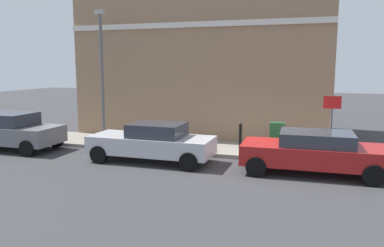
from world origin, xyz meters
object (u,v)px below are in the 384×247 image
utility_cabinet (277,138)px  street_sign (331,118)px  car_silver (153,142)px  car_grey (9,131)px  car_red (313,151)px  bollard_near_cabinet (240,135)px  lamppost (102,70)px

utility_cabinet → street_sign: (-0.73, -1.91, 0.98)m
utility_cabinet → street_sign: bearing=-110.9°
utility_cabinet → car_silver: bearing=119.6°
car_grey → utility_cabinet: 11.02m
car_silver → car_grey: bearing=-0.8°
car_red → bollard_near_cabinet: size_ratio=4.35×
car_silver → car_grey: car_grey is taller
lamppost → car_grey: bearing=127.6°
bollard_near_cabinet → car_silver: bearing=132.2°
car_grey → bollard_near_cabinet: bearing=-166.3°
car_silver → bollard_near_cabinet: 3.72m
bollard_near_cabinet → lamppost: 6.76m
car_grey → street_sign: bearing=-173.6°
bollard_near_cabinet → utility_cabinet: bearing=-93.9°
car_red → car_grey: bearing=-1.3°
car_red → car_grey: 12.12m
car_silver → car_grey: (0.14, 6.57, 0.06)m
car_silver → utility_cabinet: size_ratio=3.92×
bollard_near_cabinet → street_sign: size_ratio=0.45×
car_red → bollard_near_cabinet: bearing=-41.6°
car_silver → lamppost: (2.52, 3.48, 2.57)m
utility_cabinet → lamppost: size_ratio=0.20×
street_sign → lamppost: 9.78m
lamppost → utility_cabinet: bearing=-90.9°
bollard_near_cabinet → car_grey: bearing=104.2°
car_silver → bollard_near_cabinet: bearing=-137.4°
car_grey → lamppost: 4.63m
bollard_near_cabinet → street_sign: (-0.83, -3.37, 0.96)m
car_silver → bollard_near_cabinet: size_ratio=4.34×
car_grey → lamppost: bearing=-142.9°
car_grey → street_sign: size_ratio=1.90×
car_red → utility_cabinet: size_ratio=3.93×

